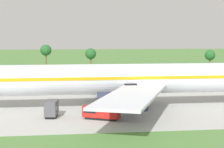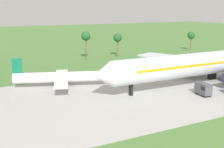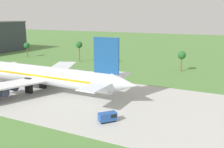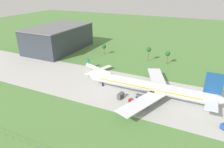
% 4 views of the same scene
% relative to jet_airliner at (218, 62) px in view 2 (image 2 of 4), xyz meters
% --- Properties ---
extents(ground_plane, '(600.00, 600.00, 0.00)m').
position_rel_jet_airliner_xyz_m(ground_plane, '(-27.60, 1.00, -5.66)').
color(ground_plane, '#517F3D').
extents(taxiway_strip, '(320.00, 44.00, 0.02)m').
position_rel_jet_airliner_xyz_m(taxiway_strip, '(-27.60, 1.00, -5.65)').
color(taxiway_strip, '#B2B2AD').
rests_on(taxiway_strip, ground_plane).
extents(jet_airliner, '(76.08, 58.52, 18.92)m').
position_rel_jet_airliner_xyz_m(jet_airliner, '(0.00, 0.00, 0.00)').
color(jet_airliner, silver).
rests_on(jet_airliner, ground_plane).
extents(regional_aircraft, '(23.86, 21.77, 7.78)m').
position_rel_jet_airliner_xyz_m(regional_aircraft, '(-40.02, 15.87, -3.10)').
color(regional_aircraft, white).
rests_on(regional_aircraft, ground_plane).
extents(fuel_truck, '(2.57, 4.52, 2.98)m').
position_rel_jet_airliner_xyz_m(fuel_truck, '(-13.65, -8.42, -4.07)').
color(fuel_truck, black).
rests_on(fuel_truck, ground_plane).
extents(palm_tree_row, '(97.56, 3.60, 11.22)m').
position_rel_jet_airliner_xyz_m(palm_tree_row, '(-8.30, 52.81, 2.14)').
color(palm_tree_row, brown).
rests_on(palm_tree_row, ground_plane).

